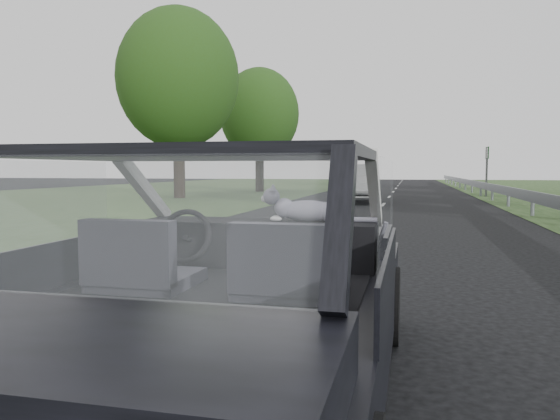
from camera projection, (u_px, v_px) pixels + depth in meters
The scene contains 11 objects.
ground at pixel (229, 403), 3.14m from camera, with size 140.00×140.00×0.00m, color black.
subject_car at pixel (228, 279), 3.08m from camera, with size 1.80×4.00×1.45m, color black.
dashboard at pixel (258, 243), 3.68m from camera, with size 1.58×0.45×0.30m, color black.
driver_seat at pixel (138, 257), 2.89m from camera, with size 0.50×0.72×0.42m, color black.
passenger_seat at pixel (285, 264), 2.70m from camera, with size 0.50×0.72×0.42m, color black.
steering_wheel at pixel (185, 236), 3.48m from camera, with size 0.36×0.36×0.04m, color black.
cat at pixel (308, 209), 3.62m from camera, with size 0.55×0.17×0.24m, color #8B899F.
other_car at pixel (353, 183), 22.58m from camera, with size 1.87×4.73×1.56m, color silver.
highway_sign at pixel (487, 172), 26.65m from camera, with size 0.10×0.97×2.43m, color #114E1B.
tree_5 at pixel (178, 106), 25.15m from camera, with size 5.61×5.61×8.50m, color #254C18, non-canonical shape.
tree_6 at pixel (260, 132), 32.35m from camera, with size 4.70×4.70×7.12m, color #254C18, non-canonical shape.
Camera 1 is at (1.00, -2.89, 1.35)m, focal length 35.00 mm.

